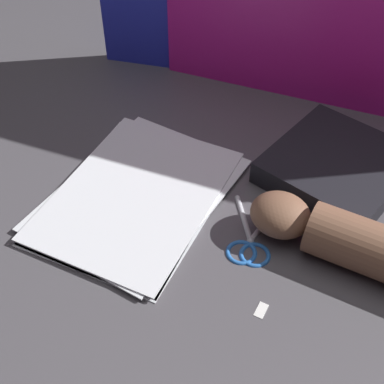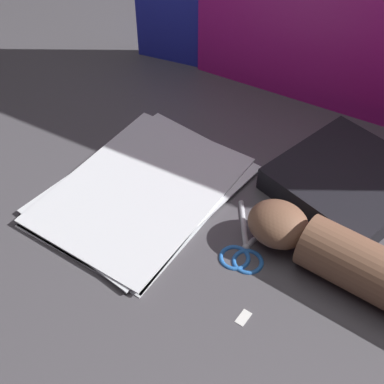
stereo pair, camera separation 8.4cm
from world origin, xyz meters
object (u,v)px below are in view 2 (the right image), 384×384
Objects in this scene: book_closed at (348,181)px; hand_forearm at (363,267)px; scissors at (246,247)px; paper_stack at (143,189)px.

book_closed is 0.20m from hand_forearm.
scissors is at bearing -111.03° from book_closed.
paper_stack reaches higher than scissors.
hand_forearm reaches higher than paper_stack.
hand_forearm is at bearing 11.11° from scissors.
paper_stack is 1.36× the size of book_closed.
scissors is at bearing -3.03° from paper_stack.
hand_forearm reaches higher than book_closed.
hand_forearm is (0.17, 0.03, 0.04)m from scissors.
book_closed is (0.29, 0.20, 0.02)m from paper_stack.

